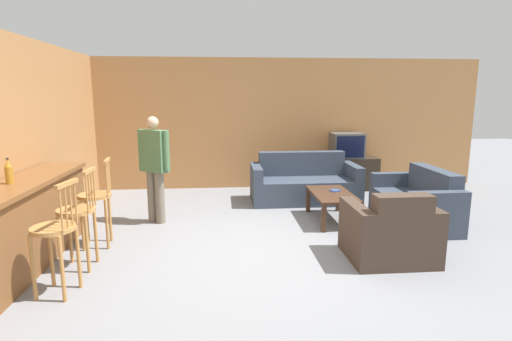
{
  "coord_description": "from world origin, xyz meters",
  "views": [
    {
      "loc": [
        -0.62,
        -4.54,
        1.86
      ],
      "look_at": [
        -0.14,
        0.82,
        0.85
      ],
      "focal_mm": 28.0,
      "sensor_mm": 36.0,
      "label": 1
    }
  ],
  "objects_px": {
    "tv": "(347,145)",
    "bar_chair_mid": "(78,217)",
    "armchair_near": "(390,234)",
    "tv_unit": "(345,173)",
    "bottle": "(9,172)",
    "coffee_table": "(332,197)",
    "bar_chair_far": "(96,201)",
    "book_on_table": "(335,191)",
    "couch_far": "(304,184)",
    "loveseat_right": "(416,204)",
    "bar_chair_near": "(56,236)",
    "person_by_window": "(154,164)"
  },
  "relations": [
    {
      "from": "tv_unit",
      "to": "book_on_table",
      "type": "distance_m",
      "value": 2.05
    },
    {
      "from": "couch_far",
      "to": "bottle",
      "type": "xyz_separation_m",
      "value": [
        -3.68,
        -2.59,
        0.77
      ]
    },
    {
      "from": "bar_chair_far",
      "to": "book_on_table",
      "type": "distance_m",
      "value": 3.38
    },
    {
      "from": "bar_chair_far",
      "to": "armchair_near",
      "type": "relative_size",
      "value": 1.17
    },
    {
      "from": "couch_far",
      "to": "book_on_table",
      "type": "xyz_separation_m",
      "value": [
        0.25,
        -1.09,
        0.13
      ]
    },
    {
      "from": "coffee_table",
      "to": "bottle",
      "type": "xyz_separation_m",
      "value": [
        -3.85,
        -1.39,
        0.71
      ]
    },
    {
      "from": "couch_far",
      "to": "bar_chair_mid",
      "type": "bearing_deg",
      "value": -139.25
    },
    {
      "from": "bar_chair_mid",
      "to": "bar_chair_far",
      "type": "bearing_deg",
      "value": 90.01
    },
    {
      "from": "armchair_near",
      "to": "book_on_table",
      "type": "relative_size",
      "value": 5.06
    },
    {
      "from": "armchair_near",
      "to": "person_by_window",
      "type": "distance_m",
      "value": 3.37
    },
    {
      "from": "loveseat_right",
      "to": "tv_unit",
      "type": "bearing_deg",
      "value": 99.15
    },
    {
      "from": "bar_chair_near",
      "to": "couch_far",
      "type": "relative_size",
      "value": 0.58
    },
    {
      "from": "book_on_table",
      "to": "person_by_window",
      "type": "distance_m",
      "value": 2.73
    },
    {
      "from": "bottle",
      "to": "tv",
      "type": "bearing_deg",
      "value": 35.92
    },
    {
      "from": "tv_unit",
      "to": "book_on_table",
      "type": "relative_size",
      "value": 6.72
    },
    {
      "from": "couch_far",
      "to": "tv",
      "type": "distance_m",
      "value": 1.42
    },
    {
      "from": "bar_chair_near",
      "to": "loveseat_right",
      "type": "relative_size",
      "value": 0.75
    },
    {
      "from": "bar_chair_mid",
      "to": "book_on_table",
      "type": "xyz_separation_m",
      "value": [
        3.27,
        1.51,
        -0.14
      ]
    },
    {
      "from": "armchair_near",
      "to": "person_by_window",
      "type": "xyz_separation_m",
      "value": [
        -2.88,
        1.65,
        0.58
      ]
    },
    {
      "from": "bar_chair_near",
      "to": "coffee_table",
      "type": "xyz_separation_m",
      "value": [
        3.19,
        2.0,
        -0.21
      ]
    },
    {
      "from": "bar_chair_far",
      "to": "bottle",
      "type": "bearing_deg",
      "value": -135.73
    },
    {
      "from": "tv_unit",
      "to": "person_by_window",
      "type": "height_order",
      "value": "person_by_window"
    },
    {
      "from": "bar_chair_near",
      "to": "bar_chair_far",
      "type": "bearing_deg",
      "value": 89.99
    },
    {
      "from": "armchair_near",
      "to": "loveseat_right",
      "type": "relative_size",
      "value": 0.64
    },
    {
      "from": "bar_chair_mid",
      "to": "armchair_near",
      "type": "bearing_deg",
      "value": -1.35
    },
    {
      "from": "tv",
      "to": "bar_chair_mid",
      "type": "bearing_deg",
      "value": -139.8
    },
    {
      "from": "bar_chair_far",
      "to": "tv",
      "type": "xyz_separation_m",
      "value": [
        4.03,
        2.76,
        0.31
      ]
    },
    {
      "from": "coffee_table",
      "to": "book_on_table",
      "type": "xyz_separation_m",
      "value": [
        0.08,
        0.11,
        0.07
      ]
    },
    {
      "from": "armchair_near",
      "to": "loveseat_right",
      "type": "distance_m",
      "value": 1.56
    },
    {
      "from": "coffee_table",
      "to": "bottle",
      "type": "bearing_deg",
      "value": -160.15
    },
    {
      "from": "tv",
      "to": "loveseat_right",
      "type": "bearing_deg",
      "value": -80.84
    },
    {
      "from": "armchair_near",
      "to": "tv_unit",
      "type": "relative_size",
      "value": 0.75
    },
    {
      "from": "couch_far",
      "to": "person_by_window",
      "type": "bearing_deg",
      "value": -157.21
    },
    {
      "from": "coffee_table",
      "to": "bar_chair_near",
      "type": "bearing_deg",
      "value": -147.96
    },
    {
      "from": "armchair_near",
      "to": "tv_unit",
      "type": "distance_m",
      "value": 3.54
    },
    {
      "from": "bar_chair_mid",
      "to": "tv_unit",
      "type": "distance_m",
      "value": 5.29
    },
    {
      "from": "book_on_table",
      "to": "loveseat_right",
      "type": "bearing_deg",
      "value": -16.99
    },
    {
      "from": "book_on_table",
      "to": "person_by_window",
      "type": "height_order",
      "value": "person_by_window"
    },
    {
      "from": "tv_unit",
      "to": "tv",
      "type": "relative_size",
      "value": 2.03
    },
    {
      "from": "bar_chair_near",
      "to": "tv",
      "type": "bearing_deg",
      "value": 44.81
    },
    {
      "from": "armchair_near",
      "to": "bar_chair_mid",
      "type": "bearing_deg",
      "value": 178.65
    },
    {
      "from": "bar_chair_far",
      "to": "couch_far",
      "type": "bearing_deg",
      "value": 32.84
    },
    {
      "from": "bar_chair_mid",
      "to": "tv_unit",
      "type": "bearing_deg",
      "value": 40.23
    },
    {
      "from": "armchair_near",
      "to": "tv_unit",
      "type": "bearing_deg",
      "value": 80.61
    },
    {
      "from": "couch_far",
      "to": "book_on_table",
      "type": "bearing_deg",
      "value": -77.17
    },
    {
      "from": "bar_chair_mid",
      "to": "book_on_table",
      "type": "relative_size",
      "value": 5.93
    },
    {
      "from": "armchair_near",
      "to": "tv",
      "type": "height_order",
      "value": "tv"
    },
    {
      "from": "bar_chair_far",
      "to": "book_on_table",
      "type": "height_order",
      "value": "bar_chair_far"
    },
    {
      "from": "bottle",
      "to": "coffee_table",
      "type": "bearing_deg",
      "value": 19.85
    },
    {
      "from": "tv_unit",
      "to": "bottle",
      "type": "relative_size",
      "value": 4.56
    }
  ]
}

